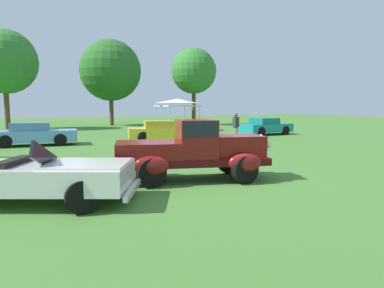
{
  "coord_description": "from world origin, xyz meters",
  "views": [
    {
      "loc": [
        -4.94,
        -8.18,
        2.07
      ],
      "look_at": [
        0.05,
        1.18,
        0.89
      ],
      "focal_mm": 31.79,
      "sensor_mm": 36.0,
      "label": 1
    }
  ],
  "objects_px": {
    "show_car_yellow": "(161,131)",
    "show_car_teal": "(266,127)",
    "spectator_by_row": "(236,126)",
    "show_car_skyblue": "(34,134)",
    "neighbor_convertible": "(39,176)",
    "canopy_tent_left_field": "(178,102)",
    "feature_pickup_truck": "(193,149)"
  },
  "relations": [
    {
      "from": "show_car_skyblue",
      "to": "show_car_teal",
      "type": "height_order",
      "value": "same"
    },
    {
      "from": "feature_pickup_truck",
      "to": "show_car_teal",
      "type": "distance_m",
      "value": 16.23
    },
    {
      "from": "neighbor_convertible",
      "to": "show_car_teal",
      "type": "xyz_separation_m",
      "value": [
        15.93,
        11.45,
        0.02
      ]
    },
    {
      "from": "show_car_teal",
      "to": "show_car_skyblue",
      "type": "bearing_deg",
      "value": 178.47
    },
    {
      "from": "neighbor_convertible",
      "to": "canopy_tent_left_field",
      "type": "bearing_deg",
      "value": 56.61
    },
    {
      "from": "neighbor_convertible",
      "to": "show_car_skyblue",
      "type": "height_order",
      "value": "neighbor_convertible"
    },
    {
      "from": "canopy_tent_left_field",
      "to": "spectator_by_row",
      "type": "bearing_deg",
      "value": -96.16
    },
    {
      "from": "feature_pickup_truck",
      "to": "show_car_yellow",
      "type": "xyz_separation_m",
      "value": [
        3.35,
        10.21,
        -0.26
      ]
    },
    {
      "from": "show_car_skyblue",
      "to": "show_car_teal",
      "type": "relative_size",
      "value": 1.09
    },
    {
      "from": "show_car_skyblue",
      "to": "spectator_by_row",
      "type": "height_order",
      "value": "spectator_by_row"
    },
    {
      "from": "show_car_yellow",
      "to": "spectator_by_row",
      "type": "relative_size",
      "value": 2.49
    },
    {
      "from": "show_car_skyblue",
      "to": "show_car_yellow",
      "type": "relative_size",
      "value": 1.05
    },
    {
      "from": "canopy_tent_left_field",
      "to": "show_car_skyblue",
      "type": "bearing_deg",
      "value": -150.4
    },
    {
      "from": "show_car_teal",
      "to": "feature_pickup_truck",
      "type": "bearing_deg",
      "value": -137.34
    },
    {
      "from": "feature_pickup_truck",
      "to": "canopy_tent_left_field",
      "type": "bearing_deg",
      "value": 65.6
    },
    {
      "from": "show_car_yellow",
      "to": "show_car_teal",
      "type": "height_order",
      "value": "same"
    },
    {
      "from": "show_car_skyblue",
      "to": "canopy_tent_left_field",
      "type": "bearing_deg",
      "value": 29.6
    },
    {
      "from": "neighbor_convertible",
      "to": "show_car_yellow",
      "type": "distance_m",
      "value": 12.95
    },
    {
      "from": "show_car_skyblue",
      "to": "show_car_yellow",
      "type": "bearing_deg",
      "value": -9.96
    },
    {
      "from": "neighbor_convertible",
      "to": "spectator_by_row",
      "type": "xyz_separation_m",
      "value": [
        11.08,
        8.38,
        0.33
      ]
    },
    {
      "from": "spectator_by_row",
      "to": "canopy_tent_left_field",
      "type": "bearing_deg",
      "value": 83.84
    },
    {
      "from": "show_car_teal",
      "to": "show_car_yellow",
      "type": "bearing_deg",
      "value": -174.78
    },
    {
      "from": "show_car_teal",
      "to": "spectator_by_row",
      "type": "height_order",
      "value": "spectator_by_row"
    },
    {
      "from": "spectator_by_row",
      "to": "show_car_yellow",
      "type": "bearing_deg",
      "value": 148.55
    },
    {
      "from": "neighbor_convertible",
      "to": "spectator_by_row",
      "type": "bearing_deg",
      "value": 37.11
    },
    {
      "from": "neighbor_convertible",
      "to": "show_car_teal",
      "type": "height_order",
      "value": "neighbor_convertible"
    },
    {
      "from": "show_car_yellow",
      "to": "canopy_tent_left_field",
      "type": "bearing_deg",
      "value": 58.3
    },
    {
      "from": "feature_pickup_truck",
      "to": "show_car_teal",
      "type": "relative_size",
      "value": 1.09
    },
    {
      "from": "show_car_skyblue",
      "to": "show_car_teal",
      "type": "xyz_separation_m",
      "value": [
        15.38,
        -0.41,
        -0.0
      ]
    },
    {
      "from": "show_car_yellow",
      "to": "show_car_teal",
      "type": "bearing_deg",
      "value": 5.22
    },
    {
      "from": "neighbor_convertible",
      "to": "feature_pickup_truck",
      "type": "bearing_deg",
      "value": 6.43
    },
    {
      "from": "show_car_yellow",
      "to": "canopy_tent_left_field",
      "type": "relative_size",
      "value": 1.37
    }
  ]
}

